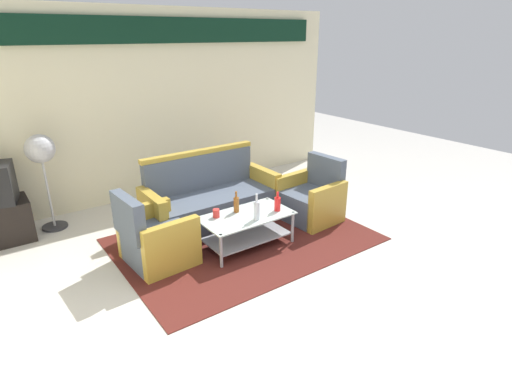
{
  "coord_description": "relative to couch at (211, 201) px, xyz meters",
  "views": [
    {
      "loc": [
        -2.48,
        -3.0,
        2.43
      ],
      "look_at": [
        0.2,
        0.74,
        0.65
      ],
      "focal_mm": 28.88,
      "sensor_mm": 36.0,
      "label": 1
    }
  ],
  "objects": [
    {
      "name": "ground_plane",
      "position": [
        -0.01,
        -1.52,
        -0.32
      ],
      "size": [
        14.0,
        14.0,
        0.0
      ],
      "primitive_type": "plane",
      "color": "beige"
    },
    {
      "name": "wall_back",
      "position": [
        -0.01,
        1.54,
        1.16
      ],
      "size": [
        6.52,
        0.19,
        2.8
      ],
      "color": "beige",
      "rests_on": "ground"
    },
    {
      "name": "rug",
      "position": [
        0.08,
        -0.68,
        -0.31
      ],
      "size": [
        3.04,
        2.15,
        0.01
      ],
      "primitive_type": "cube",
      "color": "#511E19",
      "rests_on": "ground"
    },
    {
      "name": "couch",
      "position": [
        0.0,
        0.0,
        0.0
      ],
      "size": [
        1.8,
        0.75,
        0.96
      ],
      "rotation": [
        0.0,
        0.0,
        3.15
      ],
      "color": "#4C5666",
      "rests_on": "rug"
    },
    {
      "name": "armchair_left",
      "position": [
        -1.02,
        -0.55,
        -0.03
      ],
      "size": [
        0.75,
        0.8,
        0.85
      ],
      "rotation": [
        0.0,
        0.0,
        -1.5
      ],
      "color": "#4C5666",
      "rests_on": "rug"
    },
    {
      "name": "armchair_right",
      "position": [
        1.19,
        -0.7,
        -0.03
      ],
      "size": [
        0.75,
        0.81,
        0.85
      ],
      "rotation": [
        0.0,
        0.0,
        1.64
      ],
      "color": "#4C5666",
      "rests_on": "rug"
    },
    {
      "name": "coffee_table",
      "position": [
        0.02,
        -0.82,
        -0.04
      ],
      "size": [
        1.1,
        0.6,
        0.4
      ],
      "color": "silver",
      "rests_on": "rug"
    },
    {
      "name": "bottle_brown",
      "position": [
        -0.03,
        -0.68,
        0.19
      ],
      "size": [
        0.07,
        0.07,
        0.26
      ],
      "color": "brown",
      "rests_on": "coffee_table"
    },
    {
      "name": "bottle_red",
      "position": [
        0.4,
        -0.94,
        0.19
      ],
      "size": [
        0.08,
        0.08,
        0.24
      ],
      "color": "red",
      "rests_on": "coffee_table"
    },
    {
      "name": "bottle_clear",
      "position": [
        0.05,
        -0.99,
        0.22
      ],
      "size": [
        0.07,
        0.07,
        0.32
      ],
      "color": "silver",
      "rests_on": "coffee_table"
    },
    {
      "name": "cup",
      "position": [
        -0.3,
        -0.67,
        0.14
      ],
      "size": [
        0.08,
        0.08,
        0.1
      ],
      "primitive_type": "cylinder",
      "color": "red",
      "rests_on": "coffee_table"
    },
    {
      "name": "pedestal_fan",
      "position": [
        -1.78,
        1.08,
        0.7
      ],
      "size": [
        0.36,
        0.36,
        1.27
      ],
      "color": "#2D2D33",
      "rests_on": "ground"
    }
  ]
}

